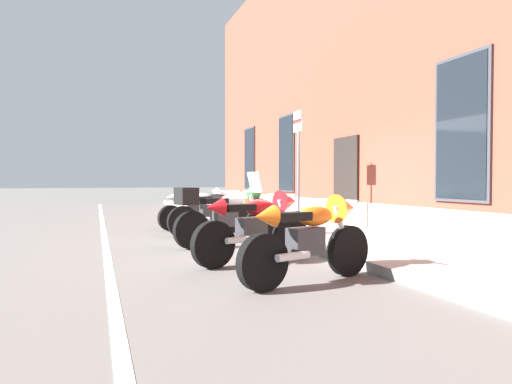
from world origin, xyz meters
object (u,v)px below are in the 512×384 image
(motorcycle_red_sport, at_px, (258,223))
(barrel_planter, at_px, (254,205))
(motorcycle_white_sport, at_px, (202,206))
(motorcycle_silver_touring, at_px, (223,215))
(motorcycle_black_naked, at_px, (213,213))
(parking_sign, at_px, (298,153))
(motorcycle_orange_sport, at_px, (313,235))

(motorcycle_red_sport, relative_size, barrel_planter, 2.18)
(motorcycle_white_sport, height_order, barrel_planter, barrel_planter)
(motorcycle_silver_touring, distance_m, barrel_planter, 3.85)
(motorcycle_black_naked, height_order, parking_sign, parking_sign)
(motorcycle_white_sport, relative_size, parking_sign, 0.80)
(parking_sign, relative_size, barrel_planter, 2.81)
(motorcycle_white_sport, relative_size, motorcycle_black_naked, 1.03)
(motorcycle_black_naked, bearing_deg, barrel_planter, 139.43)
(motorcycle_white_sport, xyz_separation_m, parking_sign, (2.19, 1.63, 1.25))
(motorcycle_black_naked, xyz_separation_m, motorcycle_orange_sport, (4.70, 0.02, 0.07))
(motorcycle_orange_sport, bearing_deg, motorcycle_red_sport, -173.48)
(motorcycle_red_sport, distance_m, motorcycle_orange_sport, 1.45)
(motorcycle_silver_touring, bearing_deg, motorcycle_black_naked, 171.93)
(motorcycle_red_sport, bearing_deg, motorcycle_orange_sport, 6.52)
(motorcycle_white_sport, distance_m, parking_sign, 3.00)
(motorcycle_white_sport, relative_size, motorcycle_silver_touring, 0.99)
(motorcycle_red_sport, distance_m, barrel_planter, 5.41)
(motorcycle_orange_sport, distance_m, parking_sign, 4.53)
(motorcycle_black_naked, bearing_deg, motorcycle_silver_touring, -8.07)
(motorcycle_black_naked, xyz_separation_m, motorcycle_red_sport, (3.26, -0.15, 0.08))
(motorcycle_white_sport, bearing_deg, motorcycle_orange_sport, -0.56)
(motorcycle_silver_touring, distance_m, motorcycle_red_sport, 1.72)
(motorcycle_silver_touring, xyz_separation_m, parking_sign, (-0.85, 1.93, 1.24))
(motorcycle_white_sport, height_order, motorcycle_orange_sport, motorcycle_orange_sport)
(motorcycle_red_sport, xyz_separation_m, barrel_planter, (-5.12, 1.74, -0.03))
(motorcycle_red_sport, bearing_deg, motorcycle_white_sport, 177.29)
(parking_sign, height_order, barrel_planter, parking_sign)
(motorcycle_red_sport, bearing_deg, barrel_planter, 161.23)
(motorcycle_white_sport, height_order, parking_sign, parking_sign)
(motorcycle_silver_touring, xyz_separation_m, barrel_planter, (-3.40, 1.81, -0.03))
(motorcycle_orange_sport, distance_m, barrel_planter, 6.75)
(motorcycle_white_sport, bearing_deg, motorcycle_red_sport, -2.71)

